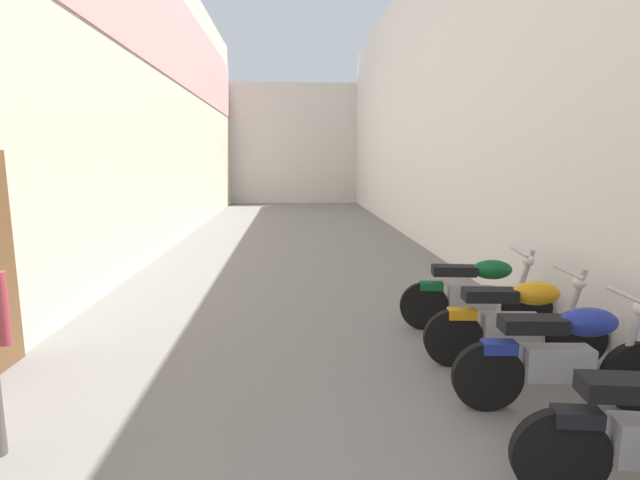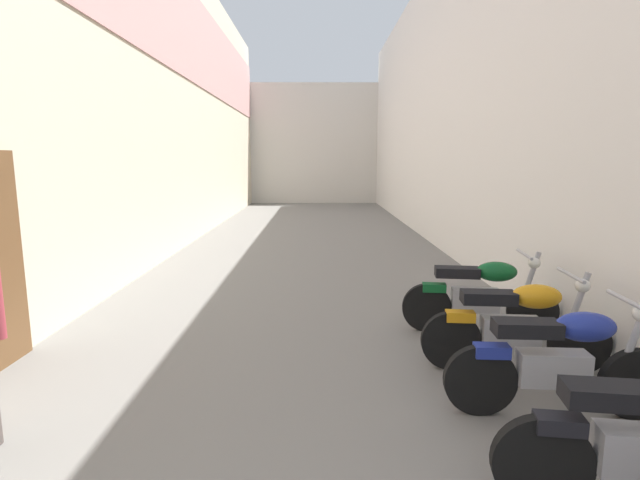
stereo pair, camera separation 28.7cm
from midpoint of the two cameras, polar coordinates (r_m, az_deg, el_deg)
The scene contains 7 objects.
ground_plane at distance 9.70m, azimuth -3.37°, elevation -3.12°, with size 40.94×40.94×0.00m, color slate.
building_left at distance 11.99m, azimuth -20.10°, elevation 16.48°, with size 0.45×24.94×7.31m.
building_right at distance 12.01m, azimuth 12.96°, elevation 16.02°, with size 0.45×24.94×7.06m.
building_far_end at distance 24.95m, azimuth -3.46°, elevation 11.18°, with size 9.16×2.00×5.76m, color beige.
motorcycle_fourth at distance 4.56m, azimuth 25.30°, elevation -12.07°, with size 1.85×0.58×1.04m.
motorcycle_fifth at distance 5.30m, azimuth 20.75°, elevation -8.81°, with size 1.85×0.58×1.04m.
motorcycle_sixth at distance 6.25m, azimuth 16.74°, elevation -5.83°, with size 1.84×0.58×1.04m.
Camera 1 is at (-0.13, 1.01, 2.10)m, focal length 27.15 mm.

